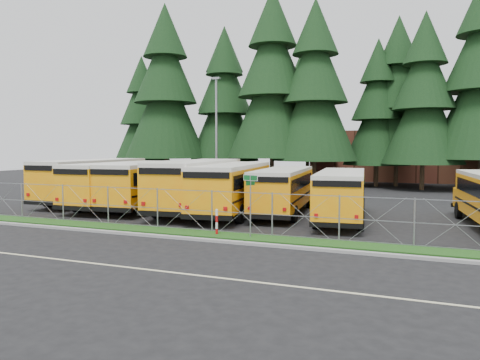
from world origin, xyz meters
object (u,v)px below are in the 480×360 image
object	(u,v)px
bus_2	(155,185)
bus_6	(341,196)
bus_5	(284,191)
bus_0	(96,181)
striped_bollard	(217,222)
bus_3	(200,186)
bus_4	(234,189)
street_sign	(250,192)
light_standard	(216,131)
bus_1	(125,185)

from	to	relation	value
bus_2	bus_6	world-z (taller)	bus_2
bus_5	bus_0	bearing A→B (deg)	171.25
bus_0	striped_bollard	xyz separation A→B (m)	(13.49, -8.25, -0.97)
bus_2	bus_3	xyz separation A→B (m)	(3.43, -0.27, 0.08)
bus_5	bus_4	bearing A→B (deg)	-165.02
bus_6	street_sign	distance (m)	7.13
bus_6	striped_bollard	distance (m)	7.92
striped_bollard	bus_0	bearing A→B (deg)	148.55
bus_6	light_standard	bearing A→B (deg)	130.63
bus_1	bus_2	xyz separation A→B (m)	(2.24, 0.25, 0.01)
bus_0	bus_6	bearing A→B (deg)	-8.70
bus_2	light_standard	size ratio (longest dim) A/B	1.14
bus_1	street_sign	world-z (taller)	bus_1
bus_2	street_sign	distance (m)	11.94
bus_4	striped_bollard	bearing A→B (deg)	-81.70
bus_5	bus_2	bearing A→B (deg)	176.68
striped_bollard	light_standard	distance (m)	20.81
bus_4	striped_bollard	distance (m)	6.89
bus_1	striped_bollard	world-z (taller)	bus_1
bus_0	bus_3	size ratio (longest dim) A/B	0.98
bus_3	bus_1	bearing A→B (deg)	172.90
bus_3	street_sign	bearing A→B (deg)	-55.89
bus_3	light_standard	distance (m)	12.76
bus_1	bus_2	bearing A→B (deg)	4.80
bus_2	light_standard	xyz separation A→B (m)	(-0.72, 11.15, 3.98)
bus_6	street_sign	xyz separation A→B (m)	(-2.87, -6.49, 0.67)
bus_4	bus_5	distance (m)	3.01
bus_4	bus_6	distance (m)	6.43
bus_6	light_standard	size ratio (longest dim) A/B	1.03
bus_5	light_standard	distance (m)	14.84
bus_5	bus_6	bearing A→B (deg)	-24.87
bus_2	bus_5	bearing A→B (deg)	-1.57
bus_3	bus_6	xyz separation A→B (m)	(8.93, -0.48, -0.24)
bus_2	bus_4	world-z (taller)	bus_4
bus_6	bus_3	bearing A→B (deg)	169.87
bus_4	light_standard	distance (m)	14.09
bus_4	street_sign	distance (m)	7.52
bus_0	striped_bollard	distance (m)	15.85
bus_1	bus_3	distance (m)	5.67
bus_1	bus_3	xyz separation A→B (m)	(5.67, -0.02, 0.09)
bus_0	bus_3	world-z (taller)	bus_3
bus_5	street_sign	bearing A→B (deg)	-90.76
striped_bollard	bus_2	bearing A→B (deg)	137.42
bus_6	street_sign	size ratio (longest dim) A/B	3.70
bus_2	bus_4	bearing A→B (deg)	-10.68
street_sign	bus_6	bearing A→B (deg)	66.14
bus_0	bus_1	xyz separation A→B (m)	(3.43, -1.31, -0.06)
striped_bollard	bus_5	bearing A→B (deg)	83.27
street_sign	striped_bollard	bearing A→B (deg)	178.54
bus_3	striped_bollard	size ratio (longest dim) A/B	10.17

